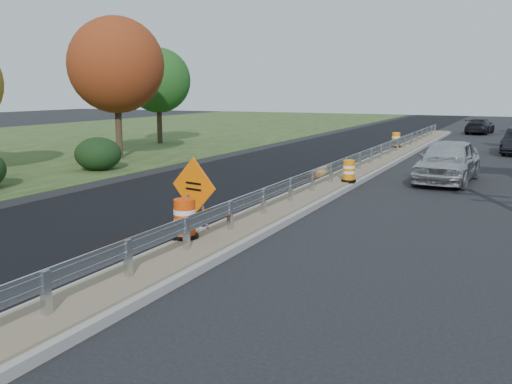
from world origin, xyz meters
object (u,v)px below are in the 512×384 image
at_px(barrel_median_near, 185,219).
at_px(barrel_median_far, 396,140).
at_px(caution_sign, 194,216).
at_px(car_dark_far, 480,126).
at_px(car_silver, 448,161).
at_px(barrel_median_mid, 349,171).

bearing_deg(barrel_median_near, barrel_median_far, 90.00).
height_order(caution_sign, barrel_median_far, caution_sign).
bearing_deg(barrel_median_far, car_dark_far, 78.11).
relative_size(car_silver, car_dark_far, 1.14).
bearing_deg(caution_sign, barrel_median_far, 101.71).
relative_size(barrel_median_near, car_silver, 0.18).
relative_size(barrel_median_mid, car_silver, 0.16).
bearing_deg(car_silver, caution_sign, -108.46).
xyz_separation_m(caution_sign, barrel_median_mid, (1.45, 8.66, 0.11)).
distance_m(barrel_median_near, car_dark_far, 39.87).
bearing_deg(caution_sign, barrel_median_mid, 93.11).
distance_m(car_silver, car_dark_far, 27.17).
height_order(barrel_median_mid, barrel_median_far, barrel_median_far).
height_order(caution_sign, barrel_median_mid, caution_sign).
height_order(caution_sign, car_silver, caution_sign).
height_order(barrel_median_mid, car_silver, car_silver).
bearing_deg(car_dark_far, barrel_median_far, 84.38).
bearing_deg(car_silver, barrel_median_mid, -134.17).
distance_m(caution_sign, barrel_median_mid, 8.78).
bearing_deg(car_dark_far, caution_sign, 90.66).
xyz_separation_m(barrel_median_near, barrel_median_mid, (1.10, 9.65, -0.05)).
bearing_deg(caution_sign, car_dark_far, 97.00).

